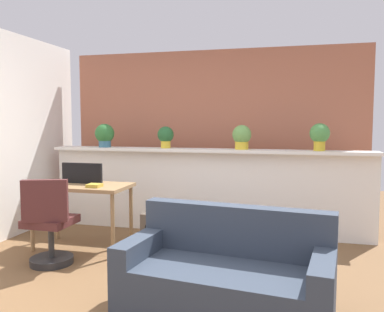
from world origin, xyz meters
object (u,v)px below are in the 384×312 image
at_px(potted_plant_0, 105,135).
at_px(potted_plant_3, 320,135).
at_px(desk, 82,192).
at_px(tv_monitor, 82,173).
at_px(vase_on_shelf, 164,206).
at_px(couch, 227,279).
at_px(book_on_desk, 94,185).
at_px(side_cube_shelf, 164,234).
at_px(potted_plant_1, 166,136).
at_px(office_chair, 49,228).
at_px(potted_plant_2, 242,136).

bearing_deg(potted_plant_0, potted_plant_3, 0.35).
height_order(potted_plant_3, desk, potted_plant_3).
height_order(tv_monitor, vase_on_shelf, tv_monitor).
relative_size(potted_plant_0, couch, 0.20).
bearing_deg(book_on_desk, side_cube_shelf, 6.09).
bearing_deg(potted_plant_0, tv_monitor, -80.53).
relative_size(potted_plant_0, potted_plant_3, 0.97).
relative_size(desk, book_on_desk, 7.38).
height_order(potted_plant_0, vase_on_shelf, potted_plant_0).
height_order(potted_plant_1, book_on_desk, potted_plant_1).
bearing_deg(side_cube_shelf, couch, -52.40).
distance_m(tv_monitor, vase_on_shelf, 1.12).
xyz_separation_m(office_chair, couch, (1.93, -0.59, -0.11)).
xyz_separation_m(desk, vase_on_shelf, (1.03, -0.09, -0.09)).
xyz_separation_m(potted_plant_3, book_on_desk, (-2.44, -1.13, -0.55)).
xyz_separation_m(vase_on_shelf, book_on_desk, (-0.79, -0.04, 0.19)).
xyz_separation_m(desk, office_chair, (-0.03, -0.61, -0.28)).
relative_size(potted_plant_3, book_on_desk, 2.26).
bearing_deg(potted_plant_1, potted_plant_3, -0.67).
distance_m(potted_plant_3, side_cube_shelf, 2.23).
bearing_deg(couch, potted_plant_2, 94.60).
bearing_deg(couch, potted_plant_1, 118.57).
xyz_separation_m(potted_plant_2, book_on_desk, (-1.49, -1.14, -0.52)).
distance_m(potted_plant_1, vase_on_shelf, 1.36).
distance_m(potted_plant_0, office_chair, 1.83).
bearing_deg(book_on_desk, couch, -32.67).
distance_m(office_chair, vase_on_shelf, 1.19).
height_order(office_chair, book_on_desk, office_chair).
bearing_deg(potted_plant_2, book_on_desk, -142.44).
bearing_deg(potted_plant_2, couch, -85.40).
relative_size(potted_plant_1, potted_plant_2, 0.93).
height_order(potted_plant_1, office_chair, potted_plant_1).
bearing_deg(potted_plant_2, potted_plant_3, -0.97).
bearing_deg(potted_plant_3, potted_plant_1, 179.33).
distance_m(potted_plant_3, vase_on_shelf, 2.11).
relative_size(desk, side_cube_shelf, 2.20).
bearing_deg(side_cube_shelf, potted_plant_1, 106.77).
height_order(potted_plant_0, office_chair, potted_plant_0).
height_order(potted_plant_1, potted_plant_2, potted_plant_2).
relative_size(tv_monitor, couch, 0.31).
height_order(potted_plant_0, potted_plant_1, potted_plant_0).
bearing_deg(tv_monitor, book_on_desk, -38.25).
height_order(potted_plant_2, vase_on_shelf, potted_plant_2).
height_order(desk, tv_monitor, tv_monitor).
relative_size(potted_plant_2, office_chair, 0.34).
xyz_separation_m(potted_plant_0, desk, (0.19, -0.97, -0.63)).
distance_m(potted_plant_3, tv_monitor, 2.90).
relative_size(desk, office_chair, 1.21).
relative_size(tv_monitor, office_chair, 0.56).
height_order(potted_plant_1, vase_on_shelf, potted_plant_1).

